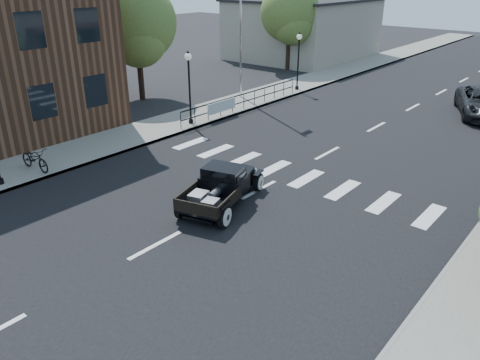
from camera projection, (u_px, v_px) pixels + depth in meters
The scene contains 13 objects.
ground at pixel (223, 210), 15.95m from camera, with size 120.00×120.00×0.00m, color black.
road at pixel (399, 115), 26.45m from camera, with size 14.00×80.00×0.02m, color black.
road_markings at pixel (358, 137), 22.95m from camera, with size 12.00×60.00×0.06m, color silver, non-canonical shape.
sidewalk_left at pixel (277, 91), 31.40m from camera, with size 3.00×80.00×0.15m, color gray.
low_building_left at pixel (303, 29), 43.32m from camera, with size 10.00×12.00×5.00m, color #ACA290.
railing at pixel (244, 100), 26.96m from camera, with size 0.08×10.00×1.00m, color black, non-canonical shape.
banner at pixel (222, 111), 25.59m from camera, with size 0.04×2.20×0.60m, color silver, non-canonical shape.
lamp_post_b at pixel (190, 88), 23.78m from camera, with size 0.36×0.36×3.72m, color black, non-canonical shape.
lamp_post_c at pixel (298, 61), 30.78m from camera, with size 0.36×0.36×3.72m, color black, non-canonical shape.
big_tree_near at pixel (138, 42), 28.30m from camera, with size 4.82×4.82×7.08m, color #50662B, non-canonical shape.
big_tree_far at pixel (289, 26), 37.28m from camera, with size 4.64×4.64×6.82m, color #50662B, non-canonical shape.
hotrod_pickup at pixel (222, 186), 16.02m from camera, with size 1.88×4.02×1.39m, color black, non-canonical shape.
motorcycle at pixel (35, 159), 18.59m from camera, with size 0.61×1.76×0.92m, color black.
Camera 1 is at (9.52, -10.48, 7.44)m, focal length 35.00 mm.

